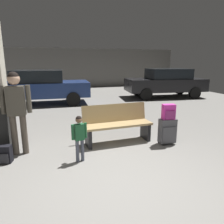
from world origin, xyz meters
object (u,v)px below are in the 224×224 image
adult (16,105)px  parked_car_far (41,86)px  suitcase (167,131)px  backpack_dark_floor (4,154)px  child (79,134)px  parked_car_side (166,82)px  bench (117,124)px  backpack_bright (169,112)px

adult → parked_car_far: bearing=85.5°
suitcase → backpack_dark_floor: 3.46m
child → parked_car_side: (5.63, 6.15, 0.25)m
backpack_dark_floor → parked_car_side: (7.01, 5.76, 0.64)m
adult → parked_car_far: 5.45m
backpack_dark_floor → suitcase: bearing=-2.2°
child → backpack_dark_floor: (-1.38, 0.38, -0.39)m
bench → parked_car_far: parked_car_far is taller
suitcase → backpack_dark_floor: (-3.46, 0.13, -0.15)m
parked_car_side → child: bearing=-132.5°
bench → parked_car_far: 5.67m
parked_car_side → parked_car_far: (-6.32, 0.01, 0.00)m
child → parked_car_side: bearing=47.5°
backpack_dark_floor → child: bearing=-15.5°
parked_car_side → parked_car_far: size_ratio=1.02×
backpack_bright → child: size_ratio=0.38×
suitcase → adult: bearing=171.5°
bench → suitcase: bearing=-26.1°
bench → parked_car_far: size_ratio=0.38×
child → bench: bearing=36.9°
child → parked_car_far: 6.20m
bench → child: 1.28m
backpack_dark_floor → adult: bearing=52.2°
suitcase → backpack_dark_floor: bearing=177.8°
bench → parked_car_side: size_ratio=0.38×
adult → child: bearing=-33.0°
backpack_dark_floor → bench: bearing=9.1°
backpack_bright → suitcase: bearing=30.5°
adult → backpack_dark_floor: (-0.27, -0.34, -0.88)m
adult → parked_car_far: size_ratio=0.40×
suitcase → parked_car_side: (3.56, 5.90, 0.48)m
bench → adult: 2.22m
bench → parked_car_side: bearing=49.4°
bench → child: (-1.02, -0.77, 0.11)m
child → parked_car_far: size_ratio=0.22×
suitcase → child: bearing=-173.1°
parked_car_side → adult: bearing=-141.2°
bench → parked_car_far: (-1.71, 5.39, 0.36)m
bench → backpack_bright: (1.05, -0.52, 0.33)m
parked_car_far → parked_car_side: bearing=-0.1°
adult → parked_car_side: 8.66m
suitcase → backpack_bright: 0.45m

